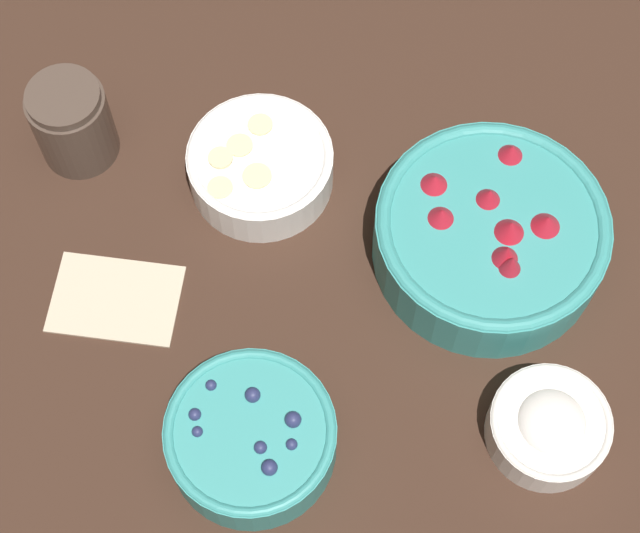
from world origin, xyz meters
TOP-DOWN VIEW (x-y plane):
  - ground_plane at (0.00, 0.00)m, footprint 4.00×4.00m
  - bowl_strawberries at (0.15, 0.06)m, footprint 0.24×0.24m
  - bowl_blueberries at (-0.10, -0.14)m, footprint 0.16×0.16m
  - bowl_bananas at (-0.08, 0.16)m, footprint 0.15×0.15m
  - bowl_cream at (0.19, -0.14)m, footprint 0.12×0.12m
  - jar_chocolate at (-0.28, 0.21)m, footprint 0.08×0.08m
  - napkin at (-0.23, 0.02)m, footprint 0.14×0.11m

SIDE VIEW (x-z plane):
  - ground_plane at x=0.00m, z-range 0.00..0.00m
  - napkin at x=-0.23m, z-range 0.00..0.01m
  - bowl_cream at x=0.19m, z-range 0.00..0.06m
  - bowl_bananas at x=-0.08m, z-range 0.00..0.06m
  - bowl_blueberries at x=-0.10m, z-range 0.00..0.07m
  - bowl_strawberries at x=0.15m, z-range 0.00..0.09m
  - jar_chocolate at x=-0.28m, z-range 0.00..0.10m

